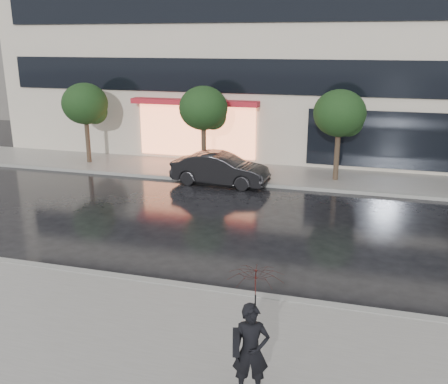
% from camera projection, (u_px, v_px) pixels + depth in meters
% --- Properties ---
extents(ground, '(120.00, 120.00, 0.00)m').
position_uv_depth(ground, '(195.00, 272.00, 13.30)').
color(ground, black).
rests_on(ground, ground).
extents(sidewalk_near, '(60.00, 4.50, 0.12)m').
position_uv_depth(sidewalk_near, '(144.00, 336.00, 10.29)').
color(sidewalk_near, slate).
rests_on(sidewalk_near, ground).
extents(sidewalk_far, '(60.00, 3.50, 0.12)m').
position_uv_depth(sidewalk_far, '(268.00, 175.00, 22.71)').
color(sidewalk_far, slate).
rests_on(sidewalk_far, ground).
extents(curb_near, '(60.00, 0.25, 0.14)m').
position_uv_depth(curb_near, '(182.00, 287.00, 12.36)').
color(curb_near, gray).
rests_on(curb_near, ground).
extents(curb_far, '(60.00, 0.25, 0.14)m').
position_uv_depth(curb_far, '(260.00, 185.00, 21.10)').
color(curb_far, gray).
rests_on(curb_far, ground).
extents(tree_far_west, '(2.20, 2.20, 3.99)m').
position_uv_depth(tree_far_west, '(86.00, 105.00, 24.01)').
color(tree_far_west, '#33261C').
rests_on(tree_far_west, ground).
extents(tree_mid_west, '(2.20, 2.20, 3.99)m').
position_uv_depth(tree_mid_west, '(205.00, 110.00, 22.44)').
color(tree_mid_west, '#33261C').
rests_on(tree_mid_west, ground).
extents(tree_mid_east, '(2.20, 2.20, 3.99)m').
position_uv_depth(tree_mid_east, '(341.00, 115.00, 20.88)').
color(tree_mid_east, '#33261C').
rests_on(tree_mid_east, ground).
extents(parked_car, '(4.20, 1.68, 1.36)m').
position_uv_depth(parked_car, '(220.00, 169.00, 21.19)').
color(parked_car, black).
rests_on(parked_car, ground).
extents(pedestrian_with_umbrella, '(1.12, 1.13, 2.37)m').
position_uv_depth(pedestrian_with_umbrella, '(254.00, 315.00, 8.08)').
color(pedestrian_with_umbrella, black).
rests_on(pedestrian_with_umbrella, sidewalk_near).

